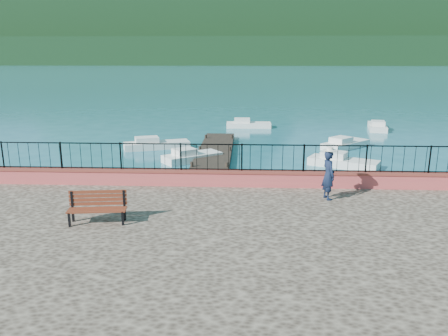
# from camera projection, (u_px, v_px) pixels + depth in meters

# --- Properties ---
(ground) EXTENTS (2000.00, 2000.00, 0.00)m
(ground) POSITION_uv_depth(u_px,v_px,m) (250.00, 263.00, 12.58)
(ground) COLOR #19596B
(ground) RESTS_ON ground
(parapet) EXTENTS (28.00, 0.46, 0.58)m
(parapet) POSITION_uv_depth(u_px,v_px,m) (250.00, 178.00, 15.79)
(parapet) COLOR #BE4944
(parapet) RESTS_ON promenade
(railing) EXTENTS (27.00, 0.05, 0.95)m
(railing) POSITION_uv_depth(u_px,v_px,m) (250.00, 158.00, 15.60)
(railing) COLOR black
(railing) RESTS_ON parapet
(dock) EXTENTS (2.00, 16.00, 0.30)m
(dock) POSITION_uv_depth(u_px,v_px,m) (212.00, 161.00, 24.25)
(dock) COLOR #2D231C
(dock) RESTS_ON ground
(far_forest) EXTENTS (900.00, 60.00, 18.00)m
(far_forest) POSITION_uv_depth(u_px,v_px,m) (246.00, 52.00, 300.60)
(far_forest) COLOR black
(far_forest) RESTS_ON ground
(foothills) EXTENTS (900.00, 120.00, 44.00)m
(foothills) POSITION_uv_depth(u_px,v_px,m) (247.00, 36.00, 355.42)
(foothills) COLOR black
(foothills) RESTS_ON ground
(companion_hill) EXTENTS (448.00, 384.00, 180.00)m
(companion_hill) POSITION_uv_depth(u_px,v_px,m) (423.00, 61.00, 543.93)
(companion_hill) COLOR #142D23
(companion_hill) RESTS_ON ground
(park_bench) EXTENTS (1.67, 0.72, 0.90)m
(park_bench) POSITION_uv_depth(u_px,v_px,m) (98.00, 214.00, 12.29)
(park_bench) COLOR black
(park_bench) RESTS_ON promenade
(person) EXTENTS (0.54, 0.68, 1.63)m
(person) POSITION_uv_depth(u_px,v_px,m) (328.00, 175.00, 14.23)
(person) COLOR black
(person) RESTS_ON promenade
(hat) EXTENTS (0.44, 0.44, 0.12)m
(hat) POSITION_uv_depth(u_px,v_px,m) (330.00, 149.00, 14.02)
(hat) COLOR silver
(hat) RESTS_ON person
(boat_0) EXTENTS (3.43, 3.01, 0.80)m
(boat_0) POSITION_uv_depth(u_px,v_px,m) (192.00, 154.00, 24.70)
(boat_0) COLOR silver
(boat_0) RESTS_ON ground
(boat_1) EXTENTS (3.83, 2.81, 0.80)m
(boat_1) POSITION_uv_depth(u_px,v_px,m) (344.00, 159.00, 23.44)
(boat_1) COLOR silver
(boat_1) RESTS_ON ground
(boat_2) EXTENTS (3.53, 3.47, 0.80)m
(boat_2) POSITION_uv_depth(u_px,v_px,m) (346.00, 142.00, 28.27)
(boat_2) COLOR silver
(boat_2) RESTS_ON ground
(boat_3) EXTENTS (4.35, 2.62, 0.80)m
(boat_3) POSITION_uv_depth(u_px,v_px,m) (157.00, 142.00, 28.13)
(boat_3) COLOR silver
(boat_3) RESTS_ON ground
(boat_4) EXTENTS (3.69, 1.35, 0.80)m
(boat_4) POSITION_uv_depth(u_px,v_px,m) (249.00, 123.00, 36.38)
(boat_4) COLOR silver
(boat_4) RESTS_ON ground
(boat_5) EXTENTS (2.06, 3.97, 0.80)m
(boat_5) POSITION_uv_depth(u_px,v_px,m) (377.00, 125.00, 35.42)
(boat_5) COLOR silver
(boat_5) RESTS_ON ground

